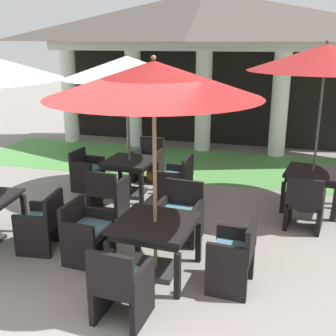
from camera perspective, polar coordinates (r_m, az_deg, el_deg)
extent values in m
plane|color=gray|center=(4.76, -15.38, -21.37)|extent=(60.00, 60.00, 0.00)
cylinder|color=white|center=(12.66, -13.33, 9.49)|extent=(0.43, 0.43, 2.64)
cylinder|color=white|center=(11.84, -4.75, 9.38)|extent=(0.43, 0.43, 2.64)
cylinder|color=white|center=(11.31, 4.86, 9.01)|extent=(0.43, 0.43, 2.64)
cylinder|color=white|center=(11.12, 15.07, 8.34)|extent=(0.43, 0.43, 2.64)
cube|color=white|center=(11.20, 5.05, 16.32)|extent=(8.75, 0.70, 0.24)
pyramid|color=#514742|center=(11.21, 5.15, 20.07)|extent=(9.15, 3.16, 1.23)
cube|color=black|center=(12.19, 5.68, 9.57)|extent=(8.55, 0.16, 2.64)
cube|color=#519347|center=(10.24, 3.17, 0.62)|extent=(10.95, 2.75, 0.01)
cube|color=black|center=(6.92, -19.07, -5.95)|extent=(0.08, 0.08, 0.62)
cube|color=black|center=(6.29, -17.21, -7.29)|extent=(0.57, 0.61, 0.07)
cube|color=teal|center=(6.27, -17.26, -6.79)|extent=(0.53, 0.56, 0.05)
cube|color=black|center=(6.10, -15.39, -5.38)|extent=(0.12, 0.56, 0.43)
cube|color=black|center=(6.12, -18.20, -8.96)|extent=(0.52, 0.12, 0.62)
cube|color=black|center=(6.54, -16.15, -7.06)|extent=(0.52, 0.12, 0.62)
cube|color=black|center=(6.29, -19.95, -9.75)|extent=(0.06, 0.06, 0.36)
cube|color=black|center=(6.68, -17.90, -7.91)|extent=(0.06, 0.06, 0.36)
cube|color=black|center=(6.09, -16.09, -10.29)|extent=(0.06, 0.06, 0.36)
cube|color=black|center=(6.49, -14.23, -8.34)|extent=(0.06, 0.06, 0.36)
cube|color=black|center=(8.03, -5.30, 0.96)|extent=(0.96, 0.96, 0.05)
cube|color=black|center=(8.05, -5.29, 0.54)|extent=(0.88, 0.88, 0.07)
cube|color=black|center=(7.98, -9.18, -2.25)|extent=(0.07, 0.07, 0.59)
cube|color=black|center=(7.63, -3.67, -2.97)|extent=(0.07, 0.07, 0.59)
cube|color=black|center=(8.68, -6.59, -0.54)|extent=(0.07, 0.07, 0.59)
cube|color=black|center=(8.36, -1.46, -1.12)|extent=(0.07, 0.07, 0.59)
cube|color=#2D2D2D|center=(8.23, -5.18, -3.36)|extent=(0.54, 0.54, 0.08)
cylinder|color=#4C4742|center=(7.90, -5.41, 4.57)|extent=(0.05, 0.05, 2.40)
cone|color=white|center=(7.73, -5.67, 13.59)|extent=(2.37, 2.37, 0.40)
sphere|color=#4C4742|center=(7.72, -5.72, 15.30)|extent=(0.06, 0.06, 0.06)
cube|color=black|center=(7.33, -8.26, -3.15)|extent=(0.61, 0.54, 0.07)
cube|color=teal|center=(7.31, -8.28, -2.71)|extent=(0.56, 0.49, 0.05)
cube|color=black|center=(7.07, -9.19, -2.06)|extent=(0.58, 0.10, 0.38)
cube|color=black|center=(7.48, -10.08, -3.43)|extent=(0.09, 0.50, 0.64)
cube|color=black|center=(7.24, -6.33, -3.96)|extent=(0.09, 0.50, 0.64)
cube|color=black|center=(7.71, -9.17, -3.87)|extent=(0.06, 0.06, 0.36)
cube|color=black|center=(7.48, -5.62, -4.38)|extent=(0.06, 0.06, 0.36)
cube|color=black|center=(7.35, -10.81, -5.02)|extent=(0.06, 0.06, 0.36)
cube|color=black|center=(7.11, -7.12, -5.61)|extent=(0.06, 0.06, 0.36)
cube|color=black|center=(8.53, -10.94, -0.40)|extent=(0.52, 0.59, 0.07)
cube|color=teal|center=(8.52, -10.96, -0.02)|extent=(0.48, 0.55, 0.05)
cube|color=black|center=(8.58, -12.32, 1.20)|extent=(0.10, 0.57, 0.38)
cube|color=black|center=(8.77, -10.07, -0.34)|extent=(0.49, 0.09, 0.63)
cube|color=black|center=(8.34, -11.81, -1.36)|extent=(0.49, 0.09, 0.63)
cube|color=black|center=(8.71, -8.81, -1.39)|extent=(0.06, 0.06, 0.35)
cube|color=black|center=(8.29, -10.45, -2.44)|extent=(0.06, 0.06, 0.35)
cube|color=black|center=(8.91, -11.25, -1.09)|extent=(0.06, 0.06, 0.35)
cube|color=black|center=(8.50, -12.97, -2.09)|extent=(0.06, 0.06, 0.35)
cube|color=black|center=(7.79, 1.00, -1.60)|extent=(0.56, 0.62, 0.07)
cube|color=teal|center=(7.77, 1.00, -1.19)|extent=(0.52, 0.57, 0.05)
cube|color=black|center=(7.64, 2.73, -0.04)|extent=(0.10, 0.59, 0.43)
cube|color=black|center=(7.58, 0.34, -2.91)|extent=(0.53, 0.09, 0.63)
cube|color=black|center=(8.06, 1.60, -1.66)|extent=(0.53, 0.09, 0.63)
cube|color=black|center=(7.70, -1.29, -3.59)|extent=(0.06, 0.06, 0.38)
cube|color=black|center=(8.17, 0.01, -2.35)|extent=(0.06, 0.06, 0.38)
cube|color=black|center=(7.56, 2.04, -4.00)|extent=(0.06, 0.06, 0.38)
cube|color=black|center=(8.03, 3.17, -2.72)|extent=(0.06, 0.06, 0.38)
cube|color=black|center=(8.92, -2.78, 0.92)|extent=(0.57, 0.59, 0.07)
cube|color=teal|center=(8.91, -2.79, 1.29)|extent=(0.52, 0.54, 0.05)
cube|color=black|center=(9.09, -2.20, 2.90)|extent=(0.54, 0.09, 0.44)
cube|color=black|center=(8.86, -1.30, 0.25)|extent=(0.10, 0.56, 0.67)
cube|color=black|center=(9.04, -4.22, 0.55)|extent=(0.10, 0.56, 0.67)
cube|color=black|center=(8.69, -1.92, -1.11)|extent=(0.06, 0.06, 0.39)
cube|color=black|center=(8.86, -4.79, -0.78)|extent=(0.06, 0.06, 0.39)
cube|color=black|center=(9.13, -0.79, -0.19)|extent=(0.06, 0.06, 0.39)
cube|color=black|center=(9.30, -3.55, 0.11)|extent=(0.06, 0.06, 0.39)
cube|color=black|center=(5.30, -1.76, -7.56)|extent=(1.04, 1.04, 0.05)
cube|color=black|center=(5.33, -1.76, -8.24)|extent=(0.96, 0.96, 0.09)
cube|color=black|center=(5.30, -8.21, -12.72)|extent=(0.07, 0.07, 0.59)
cube|color=black|center=(4.99, 1.30, -14.60)|extent=(0.07, 0.07, 0.59)
cube|color=black|center=(6.01, -4.18, -8.76)|extent=(0.07, 0.07, 0.59)
cube|color=black|center=(5.74, 4.21, -10.10)|extent=(0.07, 0.07, 0.59)
cube|color=#2D2D2D|center=(5.61, -1.70, -13.71)|extent=(0.52, 0.52, 0.08)
cylinder|color=olive|center=(5.11, -1.82, -2.20)|extent=(0.05, 0.05, 2.45)
cone|color=maroon|center=(4.84, -1.96, 12.09)|extent=(2.53, 2.53, 0.41)
sphere|color=olive|center=(4.82, -1.99, 14.89)|extent=(0.06, 0.06, 0.06)
cube|color=black|center=(5.18, 8.66, -11.71)|extent=(0.53, 0.61, 0.07)
cube|color=teal|center=(5.15, 8.69, -11.12)|extent=(0.49, 0.56, 0.05)
cube|color=black|center=(5.04, 11.34, -9.57)|extent=(0.10, 0.58, 0.43)
cube|color=black|center=(5.00, 7.99, -14.01)|extent=(0.49, 0.10, 0.69)
cube|color=black|center=(5.46, 9.19, -11.21)|extent=(0.49, 0.10, 0.69)
cube|color=black|center=(5.12, 5.47, -15.01)|extent=(0.06, 0.06, 0.40)
cube|color=black|center=(5.56, 6.85, -12.27)|extent=(0.06, 0.06, 0.40)
cube|color=black|center=(5.05, 10.44, -15.72)|extent=(0.06, 0.06, 0.40)
cube|color=black|center=(5.49, 11.38, -12.88)|extent=(0.06, 0.06, 0.40)
cube|color=black|center=(4.65, -6.34, -15.41)|extent=(0.56, 0.58, 0.07)
cube|color=teal|center=(4.62, -6.36, -14.79)|extent=(0.51, 0.53, 0.05)
cube|color=black|center=(4.32, -7.94, -14.18)|extent=(0.52, 0.10, 0.44)
cube|color=black|center=(4.80, -8.99, -15.77)|extent=(0.10, 0.54, 0.65)
cube|color=black|center=(4.61, -3.48, -17.03)|extent=(0.10, 0.54, 0.65)
cube|color=black|center=(5.04, -7.48, -15.69)|extent=(0.06, 0.06, 0.39)
cube|color=black|center=(4.88, -2.38, -16.82)|extent=(0.06, 0.06, 0.39)
cube|color=black|center=(4.70, -10.30, -18.61)|extent=(0.06, 0.06, 0.39)
cube|color=black|center=(4.52, -4.83, -20.01)|extent=(0.06, 0.06, 0.39)
cube|color=black|center=(6.27, 1.57, -6.49)|extent=(0.64, 0.57, 0.07)
cube|color=teal|center=(6.25, 1.58, -5.99)|extent=(0.58, 0.53, 0.05)
cube|color=black|center=(6.39, 2.28, -3.55)|extent=(0.60, 0.10, 0.44)
cube|color=black|center=(6.24, 4.03, -7.61)|extent=(0.10, 0.53, 0.62)
cube|color=black|center=(6.39, -0.83, -6.92)|extent=(0.10, 0.53, 0.62)
cube|color=black|center=(6.09, 3.31, -9.56)|extent=(0.06, 0.06, 0.37)
cube|color=black|center=(6.24, -1.53, -8.81)|extent=(0.06, 0.06, 0.37)
cube|color=black|center=(6.50, 4.51, -7.77)|extent=(0.06, 0.06, 0.37)
cube|color=black|center=(6.65, -0.03, -7.13)|extent=(0.06, 0.06, 0.37)
cube|color=black|center=(5.83, -10.88, -8.58)|extent=(0.55, 0.64, 0.07)
cube|color=teal|center=(5.80, -10.92, -8.04)|extent=(0.51, 0.59, 0.05)
cube|color=black|center=(5.85, -13.01, -6.22)|extent=(0.10, 0.61, 0.37)
cube|color=black|center=(6.08, -9.49, -8.30)|extent=(0.51, 0.10, 0.65)
cube|color=black|center=(5.65, -12.29, -10.54)|extent=(0.51, 0.10, 0.65)
cube|color=black|center=(6.04, -7.55, -9.84)|extent=(0.06, 0.06, 0.38)
cube|color=black|center=(5.62, -10.14, -12.17)|extent=(0.06, 0.06, 0.38)
cube|color=black|center=(6.24, -11.31, -9.09)|extent=(0.06, 0.06, 0.38)
cube|color=black|center=(5.84, -14.10, -11.25)|extent=(0.06, 0.06, 0.38)
cube|color=black|center=(7.77, 19.31, -0.55)|extent=(1.05, 1.05, 0.05)
cube|color=black|center=(7.79, 19.26, -1.04)|extent=(0.97, 0.97, 0.09)
cube|color=black|center=(7.54, 15.47, -3.92)|extent=(0.08, 0.08, 0.57)
cube|color=black|center=(7.47, 21.87, -4.76)|extent=(0.08, 0.08, 0.57)
cube|color=black|center=(8.33, 16.49, -1.99)|extent=(0.08, 0.08, 0.57)
cube|color=#2D2D2D|center=(7.97, 18.86, -4.94)|extent=(0.42, 0.42, 0.08)
cylinder|color=#4C4742|center=(7.61, 19.76, 3.89)|extent=(0.04, 0.04, 2.60)
cone|color=maroon|center=(7.44, 20.83, 14.00)|extent=(2.54, 2.54, 0.43)
sphere|color=#4C4742|center=(7.44, 21.04, 15.87)|extent=(0.06, 0.06, 0.06)
cube|color=black|center=(6.99, 18.28, -4.54)|extent=(0.62, 0.60, 0.07)
cube|color=teal|center=(6.97, 18.33, -4.08)|extent=(0.57, 0.56, 0.05)
cube|color=black|center=(6.68, 18.22, -3.22)|extent=(0.54, 0.15, 0.44)
cube|color=black|center=(7.06, 16.20, -5.12)|extent=(0.14, 0.53, 0.65)
cube|color=black|center=(7.01, 20.22, -5.66)|extent=(0.14, 0.53, 0.65)
cube|color=black|center=(7.32, 16.48, -5.38)|extent=(0.06, 0.06, 0.40)
cube|color=black|center=(7.28, 20.23, -5.88)|extent=(0.06, 0.06, 0.40)
cube|color=black|center=(6.89, 15.86, -6.76)|extent=(0.06, 0.06, 0.40)
cube|color=black|center=(6.85, 19.86, -7.31)|extent=(0.06, 0.06, 0.40)
ellipsoid|color=brown|center=(8.84, -2.13, -0.87)|extent=(0.26, 0.26, 0.36)
sphere|color=brown|center=(8.77, -2.15, 0.50)|extent=(0.08, 0.08, 0.08)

